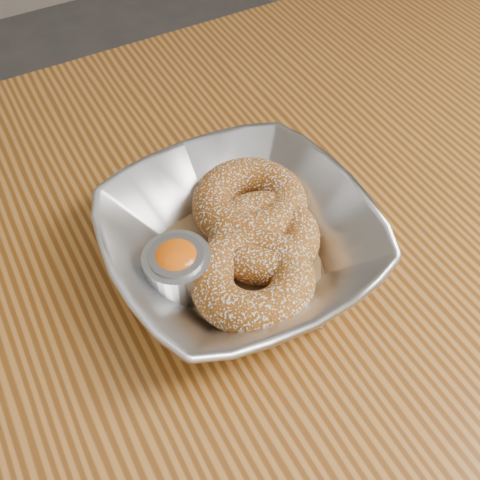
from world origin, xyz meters
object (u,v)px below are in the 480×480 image
serving_bowl (240,241)px  donut_extra (264,237)px  donut_front (252,279)px  donut_back (250,204)px  ramekin (178,268)px  table (233,336)px

serving_bowl → donut_extra: bearing=-13.7°
donut_front → serving_bowl: bearing=75.0°
donut_back → donut_front: bearing=-118.3°
serving_bowl → donut_extra: (0.02, -0.01, -0.00)m
ramekin → table: bearing=-17.9°
donut_front → donut_extra: 0.05m
table → donut_extra: size_ratio=12.09×
table → ramekin: ramekin is taller
donut_front → ramekin: (-0.05, 0.04, 0.00)m
table → ramekin: (-0.04, 0.01, 0.13)m
donut_front → donut_extra: (0.03, 0.04, -0.00)m
table → donut_back: size_ratio=11.19×
donut_front → donut_back: bearing=61.7°
donut_front → ramekin: size_ratio=1.84×
ramekin → serving_bowl: bearing=2.5°
table → ramekin: 0.14m
donut_front → ramekin: ramekin is taller
ramekin → donut_back: bearing=22.3°
donut_extra → table: bearing=-163.2°
donut_back → donut_extra: donut_back is taller
donut_front → ramekin: bearing=143.0°
table → serving_bowl: serving_bowl is taller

